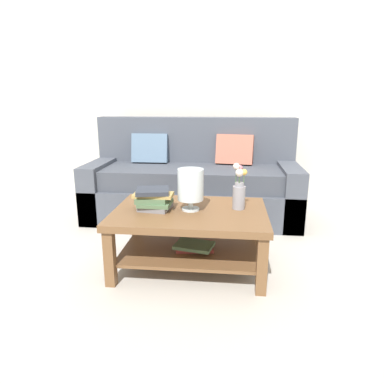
% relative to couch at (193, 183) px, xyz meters
% --- Properties ---
extents(ground_plane, '(10.00, 10.00, 0.00)m').
position_rel_couch_xyz_m(ground_plane, '(0.08, -0.97, -0.36)').
color(ground_plane, '#B7B2A8').
extents(back_wall, '(6.40, 0.12, 2.70)m').
position_rel_couch_xyz_m(back_wall, '(0.08, 0.68, 0.99)').
color(back_wall, beige).
rests_on(back_wall, ground).
extents(couch, '(2.23, 0.90, 1.06)m').
position_rel_couch_xyz_m(couch, '(0.00, 0.00, 0.00)').
color(couch, '#474C56').
rests_on(couch, ground).
extents(coffee_table, '(1.14, 0.79, 0.46)m').
position_rel_couch_xyz_m(coffee_table, '(0.11, -1.23, -0.03)').
color(coffee_table, brown).
rests_on(coffee_table, ground).
extents(book_stack_main, '(0.29, 0.25, 0.16)m').
position_rel_couch_xyz_m(book_stack_main, '(-0.17, -1.23, 0.17)').
color(book_stack_main, slate).
rests_on(book_stack_main, coffee_table).
extents(glass_hurricane_vase, '(0.19, 0.19, 0.31)m').
position_rel_couch_xyz_m(glass_hurricane_vase, '(0.11, -1.22, 0.28)').
color(glass_hurricane_vase, silver).
rests_on(glass_hurricane_vase, coffee_table).
extents(flower_pitcher, '(0.11, 0.11, 0.35)m').
position_rel_couch_xyz_m(flower_pitcher, '(0.47, -1.15, 0.23)').
color(flower_pitcher, gray).
rests_on(flower_pitcher, coffee_table).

